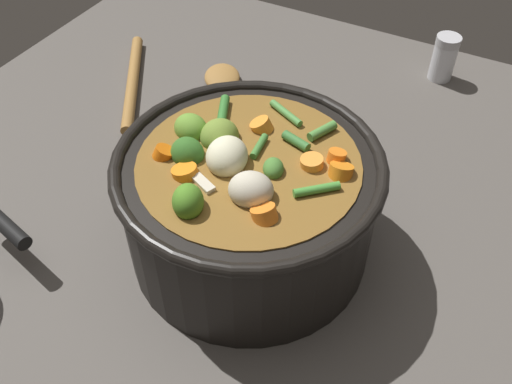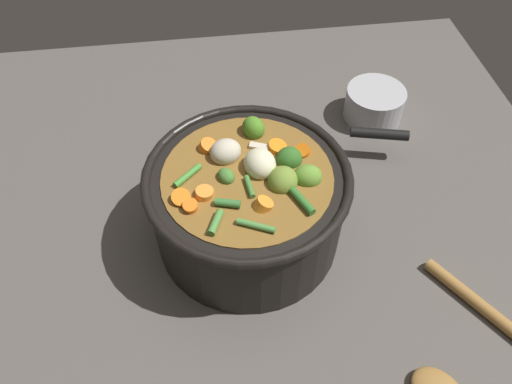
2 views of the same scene
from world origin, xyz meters
name	(u,v)px [view 1 (image 1 of 2)]	position (x,y,z in m)	size (l,w,h in m)	color
ground_plane	(250,245)	(0.00, 0.00, 0.00)	(1.10, 1.10, 0.00)	#514C47
cooking_pot	(249,203)	(0.00, 0.00, 0.07)	(0.29, 0.29, 0.16)	black
wooden_spoon	(179,79)	(0.24, 0.26, 0.01)	(0.23, 0.24, 0.02)	olive
salt_shaker	(444,58)	(0.46, -0.10, 0.04)	(0.04, 0.04, 0.07)	silver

